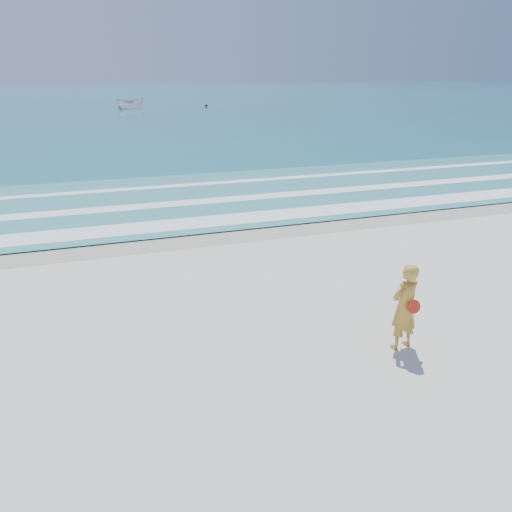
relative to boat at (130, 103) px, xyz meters
name	(u,v)px	position (x,y,z in m)	size (l,w,h in m)	color
ground	(317,390)	(-3.63, -67.62, -0.80)	(400.00, 400.00, 0.00)	silver
wet_sand	(199,235)	(-3.63, -58.62, -0.79)	(400.00, 2.40, 0.00)	#B2A893
ocean	(94,97)	(-3.63, 37.38, -0.78)	(400.00, 190.00, 0.04)	#19727F
shallow	(173,199)	(-3.63, -53.62, -0.75)	(400.00, 10.00, 0.01)	#59B7AD
foam_near	(191,223)	(-3.63, -57.32, -0.74)	(400.00, 1.40, 0.01)	white
foam_mid	(176,204)	(-3.63, -54.42, -0.74)	(400.00, 0.90, 0.01)	white
foam_far	(163,187)	(-3.63, -51.12, -0.74)	(400.00, 0.60, 0.01)	white
boat	(130,103)	(0.00, 0.00, 0.00)	(1.47, 3.91, 1.51)	silver
buoy	(206,105)	(11.02, 0.87, -0.57)	(0.36, 0.36, 0.36)	black
woman	(404,307)	(-1.48, -66.86, 0.08)	(0.71, 0.54, 1.75)	gold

